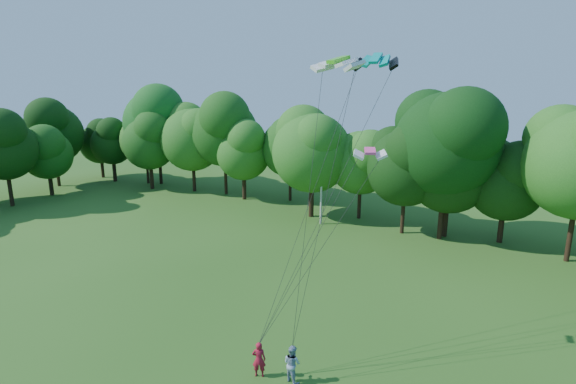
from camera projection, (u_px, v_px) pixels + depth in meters
The scene contains 8 objects.
utility_pole at pixel (321, 182), 46.17m from camera, with size 1.70×0.61×8.80m.
kite_flyer_left at pixel (259, 359), 22.48m from camera, with size 0.69×0.45×1.89m, color maroon.
kite_flyer_right at pixel (292, 363), 22.12m from camera, with size 0.94×0.73×1.93m, color #889DBD.
kite_teal at pixel (376, 58), 25.27m from camera, with size 2.65×1.27×0.68m.
kite_green at pixel (338, 60), 22.60m from camera, with size 3.00×2.06×0.46m.
kite_pink at pixel (370, 151), 22.67m from camera, with size 1.86×1.42×0.31m.
tree_back_west at pixel (157, 119), 63.99m from camera, with size 10.44×10.44×15.18m.
tree_back_center at pixel (447, 138), 40.49m from camera, with size 10.53×10.53×15.31m.
Camera 1 is at (14.85, -8.71, 14.40)m, focal length 28.00 mm.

